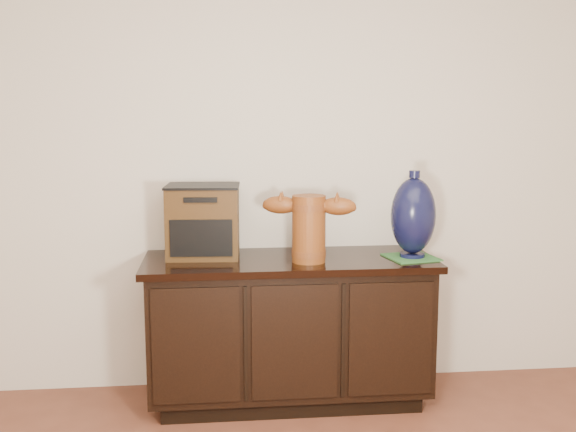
{
  "coord_description": "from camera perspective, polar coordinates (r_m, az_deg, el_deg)",
  "views": [
    {
      "loc": [
        -0.35,
        -1.07,
        1.49
      ],
      "look_at": [
        -0.01,
        2.18,
        0.98
      ],
      "focal_mm": 42.0,
      "sensor_mm": 36.0,
      "label": 1
    }
  ],
  "objects": [
    {
      "name": "spray_can",
      "position": [
        3.58,
        1.92,
        -1.65
      ],
      "size": [
        0.06,
        0.06,
        0.16
      ],
      "color": "#510E19",
      "rests_on": "sideboard"
    },
    {
      "name": "room",
      "position": [
        1.14,
        11.99,
        -0.86
      ],
      "size": [
        5.0,
        5.0,
        5.0
      ],
      "color": "brown",
      "rests_on": "ground"
    },
    {
      "name": "sideboard",
      "position": [
        3.5,
        0.11,
        -9.5
      ],
      "size": [
        1.46,
        0.56,
        0.75
      ],
      "color": "black",
      "rests_on": "ground"
    },
    {
      "name": "lamp_base",
      "position": [
        3.42,
        10.56,
        -0.01
      ],
      "size": [
        0.27,
        0.27,
        0.44
      ],
      "rotation": [
        0.0,
        0.0,
        0.21
      ],
      "color": "black",
      "rests_on": "green_mat"
    },
    {
      "name": "terracotta_vessel",
      "position": [
        3.29,
        1.78,
        -0.73
      ],
      "size": [
        0.46,
        0.21,
        0.33
      ],
      "rotation": [
        0.0,
        0.0,
        -0.28
      ],
      "color": "brown",
      "rests_on": "sideboard"
    },
    {
      "name": "tv_radio",
      "position": [
        3.43,
        -7.18,
        -0.42
      ],
      "size": [
        0.38,
        0.32,
        0.37
      ],
      "rotation": [
        0.0,
        0.0,
        -0.06
      ],
      "color": "#3E270F",
      "rests_on": "sideboard"
    },
    {
      "name": "green_mat",
      "position": [
        3.46,
        10.39,
        -3.46
      ],
      "size": [
        0.28,
        0.28,
        0.01
      ],
      "primitive_type": "cube",
      "rotation": [
        0.0,
        0.0,
        0.21
      ],
      "color": "#2D642D",
      "rests_on": "sideboard"
    }
  ]
}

